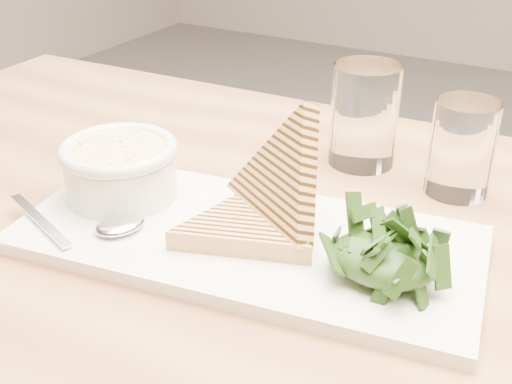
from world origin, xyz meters
The scene contains 14 objects.
table_top centered at (-0.06, -0.24, 0.72)m, with size 1.34×0.89×0.04m, color #A97A41.
table_leg_bl centered at (-0.68, 0.16, 0.35)m, with size 0.06×0.06×0.70m, color #A97A41.
platter centered at (-0.09, -0.19, 0.75)m, with size 0.44×0.20×0.01m, color white.
soup_bowl centered at (-0.24, -0.18, 0.78)m, with size 0.12×0.12×0.05m, color white.
soup centered at (-0.24, -0.18, 0.80)m, with size 0.10×0.10×0.01m, color #FCEA9D.
bowl_rim centered at (-0.24, -0.18, 0.81)m, with size 0.12×0.12×0.01m, color white.
sandwich_flat centered at (-0.09, -0.19, 0.76)m, with size 0.15×0.15×0.02m, color tan, non-canonical shape.
sandwich_lean centered at (-0.07, -0.16, 0.80)m, with size 0.15×0.15×0.08m, color tan, non-canonical shape.
salad_base centered at (0.05, -0.19, 0.77)m, with size 0.09×0.07×0.04m, color black.
arugula_pile centered at (0.05, -0.19, 0.78)m, with size 0.11×0.10×0.05m, color #2D4E19, non-canonical shape.
spoon_bowl centered at (-0.20, -0.24, 0.76)m, with size 0.04×0.05×0.01m, color silver.
spoon_handle centered at (-0.27, -0.27, 0.76)m, with size 0.13×0.01×0.00m, color silver.
glass_near centered at (-0.06, 0.04, 0.80)m, with size 0.08×0.08×0.12m, color white.
glass_far centered at (0.06, 0.03, 0.79)m, with size 0.07×0.07×0.11m, color white.
Camera 1 is at (0.18, -0.63, 1.08)m, focal length 45.00 mm.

